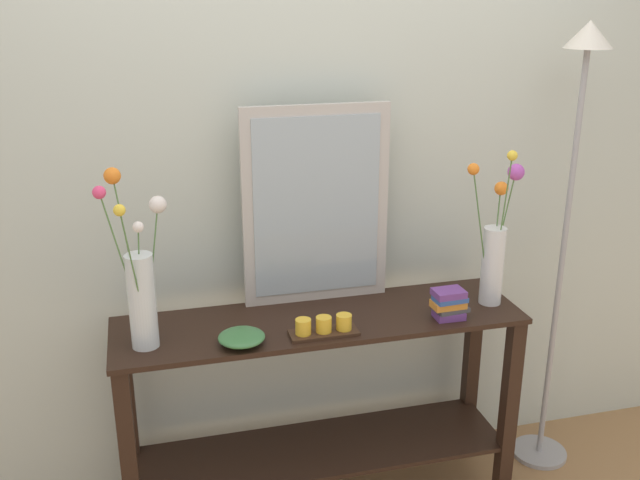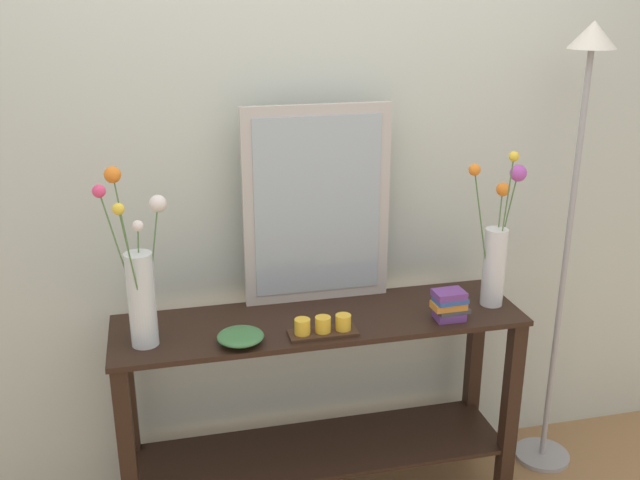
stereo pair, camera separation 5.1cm
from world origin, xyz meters
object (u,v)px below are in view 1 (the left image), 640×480
(book_stack, at_px, (449,304))
(floor_lamp, at_px, (571,182))
(tall_vase_left, at_px, (140,284))
(decorative_bowl, at_px, (242,337))
(mirror_leaning, at_px, (316,206))
(console_table, at_px, (320,391))
(vase_right, at_px, (495,249))
(candle_tray, at_px, (324,327))

(book_stack, bearing_deg, floor_lamp, 17.53)
(tall_vase_left, height_order, decorative_bowl, tall_vase_left)
(mirror_leaning, bearing_deg, console_table, -99.94)
(tall_vase_left, bearing_deg, floor_lamp, 3.95)
(console_table, height_order, vase_right, vase_right)
(decorative_bowl, bearing_deg, vase_right, 6.10)
(candle_tray, height_order, floor_lamp, floor_lamp)
(decorative_bowl, distance_m, floor_lamp, 1.42)
(console_table, distance_m, vase_right, 0.86)
(vase_right, bearing_deg, floor_lamp, 13.82)
(candle_tray, xyz_separation_m, decorative_bowl, (-0.29, -0.00, -0.00))
(mirror_leaning, height_order, vase_right, mirror_leaning)
(mirror_leaning, xyz_separation_m, candle_tray, (-0.05, -0.30, -0.35))
(console_table, xyz_separation_m, book_stack, (0.46, -0.12, 0.37))
(candle_tray, xyz_separation_m, floor_lamp, (1.06, 0.19, 0.41))
(book_stack, relative_size, floor_lamp, 0.07)
(vase_right, relative_size, decorative_bowl, 3.75)
(vase_right, height_order, candle_tray, vase_right)
(vase_right, distance_m, floor_lamp, 0.43)
(console_table, bearing_deg, tall_vase_left, -175.32)
(candle_tray, bearing_deg, mirror_leaning, 80.53)
(tall_vase_left, distance_m, floor_lamp, 1.69)
(vase_right, bearing_deg, decorative_bowl, -173.90)
(console_table, relative_size, tall_vase_left, 2.50)
(tall_vase_left, distance_m, book_stack, 1.11)
(tall_vase_left, height_order, book_stack, tall_vase_left)
(tall_vase_left, relative_size, candle_tray, 2.49)
(console_table, xyz_separation_m, candle_tray, (-0.02, -0.13, 0.34))
(console_table, distance_m, floor_lamp, 1.28)
(tall_vase_left, bearing_deg, candle_tray, -7.33)
(candle_tray, relative_size, floor_lamp, 0.13)
(tall_vase_left, xyz_separation_m, candle_tray, (0.61, -0.08, -0.20))
(console_table, bearing_deg, candle_tray, -98.85)
(tall_vase_left, bearing_deg, mirror_leaning, 18.85)
(mirror_leaning, relative_size, candle_tray, 3.12)
(tall_vase_left, bearing_deg, vase_right, 1.19)
(book_stack, bearing_deg, vase_right, 23.28)
(mirror_leaning, height_order, tall_vase_left, mirror_leaning)
(vase_right, height_order, book_stack, vase_right)
(vase_right, relative_size, book_stack, 4.36)
(tall_vase_left, height_order, floor_lamp, floor_lamp)
(book_stack, bearing_deg, decorative_bowl, -179.13)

